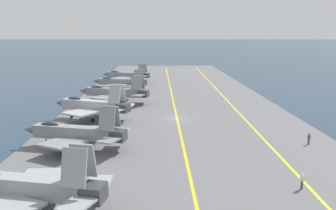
{
  "coord_description": "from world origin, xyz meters",
  "views": [
    {
      "loc": [
        -65.33,
        3.47,
        16.18
      ],
      "look_at": [
        0.47,
        1.7,
        2.9
      ],
      "focal_mm": 38.0,
      "sensor_mm": 36.0,
      "label": 1
    }
  ],
  "objects_px": {
    "parked_jet_fifth": "(120,82)",
    "parked_jet_sixth": "(127,75)",
    "parked_jet_nearest": "(26,186)",
    "parked_jet_third": "(92,105)",
    "parked_jet_fourth": "(114,92)",
    "crew_purple_vest": "(309,138)",
    "crew_white_vest": "(302,180)",
    "parked_jet_second": "(75,132)"
  },
  "relations": [
    {
      "from": "parked_jet_fifth",
      "to": "parked_jet_sixth",
      "type": "relative_size",
      "value": 0.97
    },
    {
      "from": "parked_jet_third",
      "to": "parked_jet_sixth",
      "type": "xyz_separation_m",
      "value": [
        51.5,
        -1.9,
        -0.27
      ]
    },
    {
      "from": "parked_jet_fifth",
      "to": "parked_jet_sixth",
      "type": "xyz_separation_m",
      "value": [
        17.01,
        -0.25,
        0.02
      ]
    },
    {
      "from": "parked_jet_nearest",
      "to": "crew_white_vest",
      "type": "distance_m",
      "value": 26.98
    },
    {
      "from": "parked_jet_second",
      "to": "crew_purple_vest",
      "type": "distance_m",
      "value": 33.35
    },
    {
      "from": "parked_jet_second",
      "to": "parked_jet_sixth",
      "type": "distance_m",
      "value": 68.25
    },
    {
      "from": "parked_jet_third",
      "to": "parked_jet_fifth",
      "type": "height_order",
      "value": "parked_jet_third"
    },
    {
      "from": "parked_jet_nearest",
      "to": "parked_jet_sixth",
      "type": "xyz_separation_m",
      "value": [
        86.0,
        -1.57,
        0.15
      ]
    },
    {
      "from": "parked_jet_fifth",
      "to": "parked_jet_sixth",
      "type": "height_order",
      "value": "parked_jet_sixth"
    },
    {
      "from": "parked_jet_nearest",
      "to": "parked_jet_sixth",
      "type": "height_order",
      "value": "parked_jet_nearest"
    },
    {
      "from": "parked_jet_third",
      "to": "parked_jet_fifth",
      "type": "bearing_deg",
      "value": -2.73
    },
    {
      "from": "parked_jet_third",
      "to": "crew_purple_vest",
      "type": "relative_size",
      "value": 9.09
    },
    {
      "from": "parked_jet_nearest",
      "to": "parked_jet_fourth",
      "type": "bearing_deg",
      "value": -1.9
    },
    {
      "from": "parked_jet_fourth",
      "to": "parked_jet_third",
      "type": "bearing_deg",
      "value": 173.0
    },
    {
      "from": "crew_white_vest",
      "to": "crew_purple_vest",
      "type": "xyz_separation_m",
      "value": [
        14.87,
        -6.96,
        -0.05
      ]
    },
    {
      "from": "parked_jet_sixth",
      "to": "crew_purple_vest",
      "type": "distance_m",
      "value": 74.65
    },
    {
      "from": "parked_jet_third",
      "to": "parked_jet_sixth",
      "type": "distance_m",
      "value": 51.54
    },
    {
      "from": "parked_jet_sixth",
      "to": "parked_jet_third",
      "type": "bearing_deg",
      "value": 177.89
    },
    {
      "from": "parked_jet_fourth",
      "to": "crew_white_vest",
      "type": "xyz_separation_m",
      "value": [
        -47.19,
        -25.0,
        -1.51
      ]
    },
    {
      "from": "parked_jet_nearest",
      "to": "parked_jet_third",
      "type": "height_order",
      "value": "parked_jet_third"
    },
    {
      "from": "parked_jet_second",
      "to": "crew_white_vest",
      "type": "bearing_deg",
      "value": -118.01
    },
    {
      "from": "parked_jet_nearest",
      "to": "parked_jet_second",
      "type": "bearing_deg",
      "value": -1.08
    },
    {
      "from": "parked_jet_sixth",
      "to": "crew_purple_vest",
      "type": "bearing_deg",
      "value": -154.55
    },
    {
      "from": "parked_jet_sixth",
      "to": "parked_jet_fifth",
      "type": "bearing_deg",
      "value": 179.15
    },
    {
      "from": "parked_jet_sixth",
      "to": "crew_white_vest",
      "type": "bearing_deg",
      "value": -163.02
    },
    {
      "from": "parked_jet_nearest",
      "to": "crew_white_vest",
      "type": "bearing_deg",
      "value": -82.01
    },
    {
      "from": "parked_jet_fourth",
      "to": "crew_white_vest",
      "type": "distance_m",
      "value": 53.42
    },
    {
      "from": "parked_jet_nearest",
      "to": "parked_jet_third",
      "type": "bearing_deg",
      "value": 0.54
    },
    {
      "from": "parked_jet_fourth",
      "to": "crew_purple_vest",
      "type": "bearing_deg",
      "value": -135.33
    },
    {
      "from": "parked_jet_nearest",
      "to": "parked_jet_third",
      "type": "relative_size",
      "value": 1.01
    },
    {
      "from": "parked_jet_second",
      "to": "crew_purple_vest",
      "type": "xyz_separation_m",
      "value": [
        0.85,
        -33.31,
        -1.35
      ]
    },
    {
      "from": "parked_jet_fourth",
      "to": "parked_jet_second",
      "type": "bearing_deg",
      "value": 177.66
    },
    {
      "from": "parked_jet_third",
      "to": "parked_jet_fourth",
      "type": "xyz_separation_m",
      "value": [
        16.44,
        -2.02,
        -0.25
      ]
    },
    {
      "from": "parked_jet_fifth",
      "to": "crew_purple_vest",
      "type": "height_order",
      "value": "parked_jet_fifth"
    },
    {
      "from": "parked_jet_third",
      "to": "crew_white_vest",
      "type": "distance_m",
      "value": 40.97
    },
    {
      "from": "parked_jet_third",
      "to": "crew_purple_vest",
      "type": "distance_m",
      "value": 37.55
    },
    {
      "from": "parked_jet_second",
      "to": "parked_jet_third",
      "type": "distance_m",
      "value": 16.76
    },
    {
      "from": "parked_jet_fourth",
      "to": "crew_white_vest",
      "type": "bearing_deg",
      "value": -152.09
    },
    {
      "from": "parked_jet_third",
      "to": "parked_jet_sixth",
      "type": "height_order",
      "value": "parked_jet_third"
    },
    {
      "from": "parked_jet_fourth",
      "to": "parked_jet_fifth",
      "type": "xyz_separation_m",
      "value": [
        18.05,
        0.38,
        -0.03
      ]
    },
    {
      "from": "crew_white_vest",
      "to": "parked_jet_sixth",
      "type": "bearing_deg",
      "value": 16.98
    },
    {
      "from": "parked_jet_third",
      "to": "parked_jet_fourth",
      "type": "height_order",
      "value": "parked_jet_third"
    }
  ]
}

